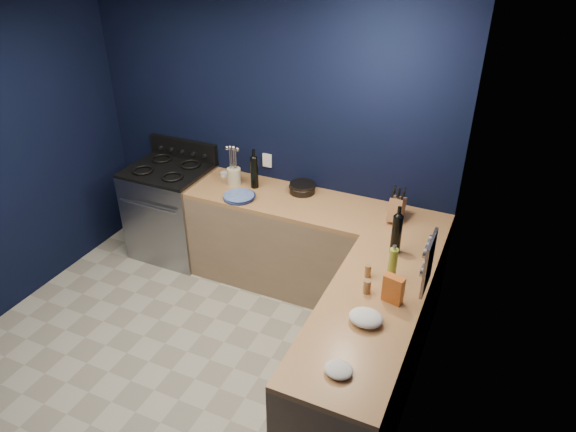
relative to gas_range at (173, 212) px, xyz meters
The scene contains 27 objects.
floor 1.76m from the gas_range, 56.78° to the right, with size 3.50×3.50×0.02m, color #ADA998.
ceiling 2.74m from the gas_range, 56.78° to the right, with size 3.50×3.50×0.02m, color silver.
wall_back 1.30m from the gas_range, 20.08° to the left, with size 3.50×0.02×2.60m, color black.
wall_right 3.16m from the gas_range, 27.83° to the right, with size 0.02×3.50×2.60m, color black.
cab_back 1.53m from the gas_range, ahead, with size 2.30×0.63×0.86m, color #8F7255.
top_back 1.59m from the gas_range, ahead, with size 2.30×0.63×0.04m, color brown.
cab_right 2.62m from the gas_range, 25.64° to the right, with size 0.63×1.67×0.86m, color #8F7255.
top_right 2.66m from the gas_range, 25.64° to the right, with size 0.63×1.67×0.04m, color brown.
gas_range is the anchor object (origin of this frame).
oven_door 0.32m from the gas_range, 90.00° to the right, with size 0.59×0.02×0.42m, color black.
cooktop 0.48m from the gas_range, ahead, with size 0.76×0.66×0.03m, color black.
backguard 0.65m from the gas_range, 90.00° to the left, with size 0.76×0.06×0.20m, color black.
spice_panel 2.89m from the gas_range, 18.08° to the right, with size 0.02×0.28×0.38m, color gray.
wall_outlet 1.16m from the gas_range, 18.88° to the left, with size 0.09×0.02×0.13m, color white.
plate_stack 1.01m from the gas_range, 10.34° to the right, with size 0.27×0.27×0.03m, color #42539F.
ramekin 0.73m from the gas_range, 19.24° to the left, with size 0.09×0.09×0.03m, color white.
utensil_crock 0.88m from the gas_range, ahead, with size 0.13×0.13×0.16m, color beige.
wine_bottle_back 1.09m from the gas_range, ahead, with size 0.07×0.07×0.29m, color black.
lemon_basket 1.45m from the gas_range, ahead, with size 0.23×0.23×0.09m, color black.
knife_block 2.31m from the gas_range, ahead, with size 0.11×0.18×0.20m, color brown.
wine_bottle_right 2.47m from the gas_range, 10.19° to the right, with size 0.08×0.08×0.31m, color black.
oil_bottle 2.61m from the gas_range, 17.76° to the right, with size 0.06×0.06×0.26m, color #90A72E.
spice_jar_near 2.45m from the gas_range, 19.43° to the right, with size 0.04×0.04×0.09m, color olive.
spice_jar_far 2.55m from the gas_range, 22.80° to the right, with size 0.05×0.05×0.10m, color olive.
crouton_bag 2.73m from the gas_range, 21.67° to the right, with size 0.13×0.06×0.19m, color #A52219.
towel_front 2.74m from the gas_range, 27.76° to the right, with size 0.22×0.18×0.08m, color white.
towel_end 2.97m from the gas_range, 35.83° to the right, with size 0.16×0.15×0.05m, color white.
Camera 1 is at (2.04, -2.29, 3.11)m, focal length 32.68 mm.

